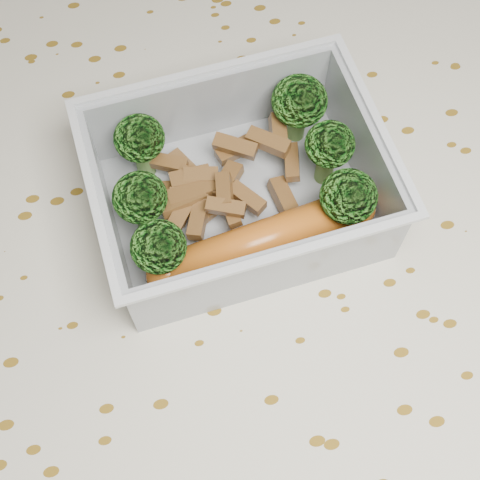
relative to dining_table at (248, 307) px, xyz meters
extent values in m
plane|color=olive|center=(0.00, 0.00, -0.67)|extent=(4.00, 4.00, 0.00)
cube|color=brown|center=(0.00, 0.00, 0.06)|extent=(1.40, 0.90, 0.04)
cube|color=beige|center=(0.00, 0.00, 0.09)|extent=(1.46, 0.96, 0.01)
cube|color=#B4BAC2|center=(0.00, 0.04, 0.09)|extent=(0.19, 0.15, 0.00)
cube|color=#B4BAC2|center=(0.00, 0.11, 0.12)|extent=(0.18, 0.02, 0.06)
cube|color=#B4BAC2|center=(0.01, -0.02, 0.12)|extent=(0.18, 0.02, 0.06)
cube|color=#B4BAC2|center=(0.09, 0.05, 0.12)|extent=(0.01, 0.13, 0.06)
cube|color=#B4BAC2|center=(-0.08, 0.03, 0.12)|extent=(0.01, 0.13, 0.06)
cube|color=silver|center=(0.00, 0.11, 0.15)|extent=(0.19, 0.02, 0.00)
cube|color=silver|center=(0.01, -0.03, 0.15)|extent=(0.19, 0.02, 0.00)
cube|color=silver|center=(0.09, 0.05, 0.15)|extent=(0.02, 0.14, 0.00)
cube|color=silver|center=(-0.09, 0.03, 0.15)|extent=(0.02, 0.14, 0.00)
cylinder|color=#608C3F|center=(-0.06, 0.08, 0.11)|extent=(0.01, 0.01, 0.03)
ellipsoid|color=#458D28|center=(-0.06, 0.08, 0.13)|extent=(0.03, 0.03, 0.03)
cylinder|color=#608C3F|center=(0.05, 0.09, 0.11)|extent=(0.01, 0.01, 0.03)
ellipsoid|color=#458D28|center=(0.05, 0.09, 0.13)|extent=(0.04, 0.04, 0.03)
cylinder|color=#608C3F|center=(-0.06, 0.04, 0.11)|extent=(0.01, 0.01, 0.03)
ellipsoid|color=#458D28|center=(-0.06, 0.04, 0.13)|extent=(0.03, 0.03, 0.03)
cylinder|color=#608C3F|center=(0.06, 0.05, 0.11)|extent=(0.01, 0.01, 0.03)
ellipsoid|color=#458D28|center=(0.06, 0.05, 0.13)|extent=(0.03, 0.03, 0.03)
cylinder|color=#608C3F|center=(-0.06, 0.00, 0.11)|extent=(0.01, 0.01, 0.03)
ellipsoid|color=#458D28|center=(-0.06, 0.00, 0.13)|extent=(0.03, 0.03, 0.03)
cylinder|color=#608C3F|center=(0.07, 0.01, 0.11)|extent=(0.01, 0.01, 0.03)
ellipsoid|color=#458D28|center=(0.07, 0.01, 0.13)|extent=(0.04, 0.04, 0.03)
cube|color=brown|center=(-0.01, 0.03, 0.11)|extent=(0.01, 0.03, 0.01)
cube|color=brown|center=(-0.02, 0.04, 0.10)|extent=(0.02, 0.02, 0.01)
cube|color=brown|center=(-0.04, 0.08, 0.11)|extent=(0.03, 0.02, 0.01)
cube|color=brown|center=(0.04, 0.06, 0.11)|extent=(0.02, 0.03, 0.01)
cube|color=brown|center=(-0.04, 0.06, 0.10)|extent=(0.03, 0.02, 0.01)
cube|color=brown|center=(-0.02, 0.06, 0.11)|extent=(0.03, 0.03, 0.01)
cube|color=brown|center=(0.01, 0.07, 0.12)|extent=(0.03, 0.03, 0.01)
cube|color=brown|center=(0.01, 0.08, 0.11)|extent=(0.03, 0.02, 0.01)
cube|color=brown|center=(-0.04, 0.04, 0.10)|extent=(0.02, 0.03, 0.01)
cube|color=brown|center=(-0.03, 0.06, 0.11)|extent=(0.03, 0.01, 0.01)
cube|color=brown|center=(-0.02, 0.05, 0.10)|extent=(0.03, 0.02, 0.01)
cube|color=brown|center=(-0.01, 0.03, 0.12)|extent=(0.03, 0.02, 0.01)
cube|color=brown|center=(-0.03, 0.03, 0.11)|extent=(0.02, 0.03, 0.01)
cube|color=brown|center=(0.03, 0.07, 0.12)|extent=(0.03, 0.03, 0.01)
cube|color=brown|center=(-0.04, 0.04, 0.11)|extent=(0.03, 0.02, 0.01)
cube|color=brown|center=(-0.03, 0.05, 0.11)|extent=(0.03, 0.02, 0.01)
cube|color=brown|center=(-0.03, 0.08, 0.10)|extent=(0.02, 0.03, 0.01)
cube|color=brown|center=(-0.01, 0.04, 0.12)|extent=(0.01, 0.03, 0.01)
cube|color=brown|center=(0.01, 0.04, 0.11)|extent=(0.02, 0.03, 0.01)
cube|color=brown|center=(0.03, 0.04, 0.10)|extent=(0.02, 0.03, 0.01)
cube|color=brown|center=(0.04, 0.08, 0.12)|extent=(0.02, 0.02, 0.01)
cube|color=brown|center=(0.00, 0.05, 0.11)|extent=(0.03, 0.03, 0.01)
cube|color=brown|center=(-0.04, 0.03, 0.11)|extent=(0.03, 0.03, 0.01)
cube|color=brown|center=(-0.03, 0.05, 0.11)|extent=(0.03, 0.02, 0.01)
cube|color=brown|center=(-0.02, 0.06, 0.11)|extent=(0.03, 0.02, 0.01)
cylinder|color=#C36019|center=(0.01, 0.00, 0.11)|extent=(0.13, 0.05, 0.03)
sphere|color=#C36019|center=(0.07, 0.01, 0.11)|extent=(0.03, 0.03, 0.03)
sphere|color=#C36019|center=(-0.05, -0.01, 0.11)|extent=(0.03, 0.03, 0.03)
camera|label=1|loc=(-0.05, -0.18, 0.50)|focal=50.00mm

